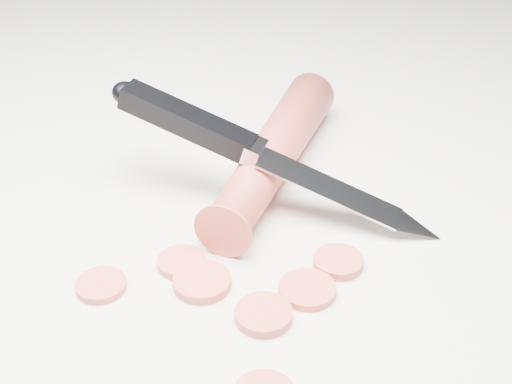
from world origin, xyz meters
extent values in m
plane|color=white|center=(0.00, 0.00, 0.00)|extent=(2.40, 2.40, 0.00)
cylinder|color=#C33930|center=(0.05, 0.11, 0.02)|extent=(0.13, 0.22, 0.04)
cylinder|color=#DC4A3A|center=(-0.08, -0.02, 0.00)|extent=(0.03, 0.03, 0.01)
cylinder|color=#DC4A3A|center=(-0.01, -0.02, 0.00)|extent=(0.04, 0.04, 0.01)
cylinder|color=#DC4A3A|center=(0.06, -0.04, 0.00)|extent=(0.04, 0.04, 0.01)
cylinder|color=#DC4A3A|center=(0.03, -0.06, 0.00)|extent=(0.04, 0.04, 0.01)
cylinder|color=#DC4A3A|center=(0.08, -0.01, 0.00)|extent=(0.03, 0.03, 0.01)
cylinder|color=#DC4A3A|center=(-0.03, 0.00, 0.00)|extent=(0.03, 0.03, 0.01)
camera|label=1|loc=(-0.01, -0.39, 0.32)|focal=50.00mm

